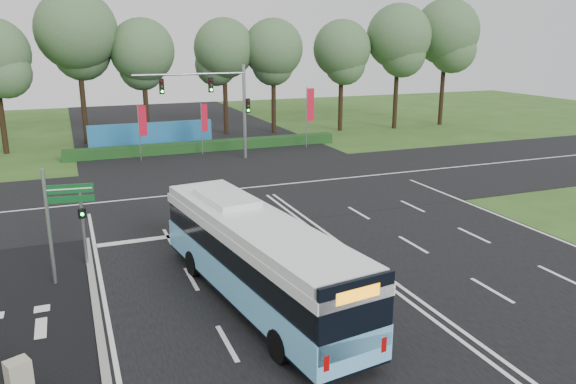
% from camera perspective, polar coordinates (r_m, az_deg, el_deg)
% --- Properties ---
extents(ground, '(120.00, 120.00, 0.00)m').
position_cam_1_polar(ground, '(23.88, 5.97, -6.47)').
color(ground, '#2D541C').
rests_on(ground, ground).
extents(road_main, '(20.00, 120.00, 0.04)m').
position_cam_1_polar(road_main, '(23.87, 5.97, -6.43)').
color(road_main, black).
rests_on(road_main, ground).
extents(road_cross, '(120.00, 14.00, 0.05)m').
position_cam_1_polar(road_cross, '(34.40, -3.27, 0.48)').
color(road_cross, black).
rests_on(road_cross, ground).
extents(bike_path, '(5.00, 18.00, 0.06)m').
position_cam_1_polar(bike_path, '(18.89, -26.05, -14.16)').
color(bike_path, black).
rests_on(bike_path, ground).
extents(kerb_strip, '(0.25, 18.00, 0.12)m').
position_cam_1_polar(kerb_strip, '(18.76, -18.57, -13.43)').
color(kerb_strip, gray).
rests_on(kerb_strip, ground).
extents(city_bus, '(3.95, 11.69, 3.29)m').
position_cam_1_polar(city_bus, '(19.17, -3.24, -6.68)').
color(city_bus, '#6BC3F9').
rests_on(city_bus, ground).
extents(pedestrian_signal, '(0.31, 0.41, 3.27)m').
position_cam_1_polar(pedestrian_signal, '(23.57, -20.10, -3.03)').
color(pedestrian_signal, gray).
rests_on(pedestrian_signal, ground).
extents(street_sign, '(1.71, 0.31, 4.41)m').
position_cam_1_polar(street_sign, '(21.85, -22.33, -2.03)').
color(street_sign, gray).
rests_on(street_sign, ground).
extents(utility_cabinet, '(0.72, 0.67, 0.95)m').
position_cam_1_polar(utility_cabinet, '(16.59, -25.66, -16.61)').
color(utility_cabinet, '#ABA38A').
rests_on(utility_cabinet, ground).
extents(banner_flag_left, '(0.62, 0.13, 4.22)m').
position_cam_1_polar(banner_flag_left, '(42.80, -14.63, 6.70)').
color(banner_flag_left, gray).
rests_on(banner_flag_left, ground).
extents(banner_flag_mid, '(0.57, 0.24, 4.04)m').
position_cam_1_polar(banner_flag_mid, '(44.36, -8.55, 7.17)').
color(banner_flag_mid, gray).
rests_on(banner_flag_mid, ground).
extents(banner_flag_right, '(0.74, 0.16, 5.02)m').
position_cam_1_polar(banner_flag_right, '(46.60, 2.18, 8.45)').
color(banner_flag_right, gray).
rests_on(banner_flag_right, ground).
extents(traffic_light_gantry, '(8.41, 0.28, 7.00)m').
position_cam_1_polar(traffic_light_gantry, '(41.68, -6.86, 9.49)').
color(traffic_light_gantry, gray).
rests_on(traffic_light_gantry, ground).
extents(hedge, '(22.00, 1.20, 0.80)m').
position_cam_1_polar(hedge, '(46.08, -8.23, 4.64)').
color(hedge, '#193C16').
rests_on(hedge, ground).
extents(blue_hoarding, '(10.00, 0.30, 2.20)m').
position_cam_1_polar(blue_hoarding, '(47.65, -13.68, 5.57)').
color(blue_hoarding, '#1D649F').
rests_on(blue_hoarding, ground).
extents(eucalyptus_row, '(54.06, 8.86, 12.80)m').
position_cam_1_polar(eucalyptus_row, '(52.34, -5.17, 14.91)').
color(eucalyptus_row, black).
rests_on(eucalyptus_row, ground).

